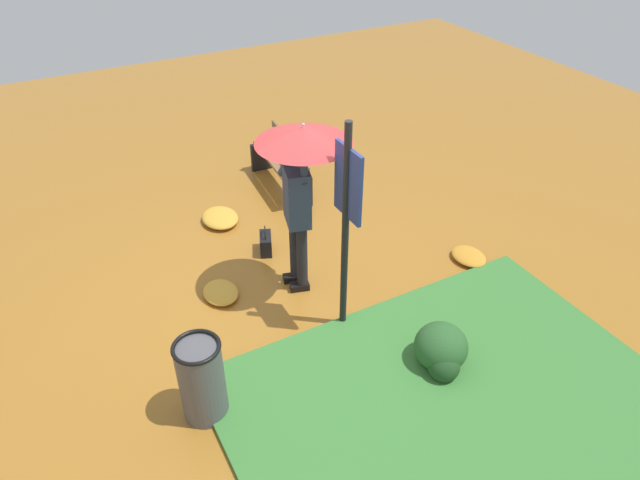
{
  "coord_description": "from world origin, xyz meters",
  "views": [
    {
      "loc": [
        4.43,
        -1.97,
        4.26
      ],
      "look_at": [
        0.15,
        0.32,
        0.85
      ],
      "focal_mm": 32.42,
      "sensor_mm": 36.0,
      "label": 1
    }
  ],
  "objects_px": {
    "person_with_umbrella": "(301,167)",
    "trash_bin": "(202,380)",
    "park_bench": "(282,162)",
    "info_sign_post": "(347,207)",
    "handbag": "(266,243)"
  },
  "relations": [
    {
      "from": "person_with_umbrella",
      "to": "info_sign_post",
      "type": "xyz_separation_m",
      "value": [
        0.72,
        0.11,
        -0.11
      ]
    },
    {
      "from": "info_sign_post",
      "to": "park_bench",
      "type": "height_order",
      "value": "info_sign_post"
    },
    {
      "from": "person_with_umbrella",
      "to": "trash_bin",
      "type": "height_order",
      "value": "person_with_umbrella"
    },
    {
      "from": "park_bench",
      "to": "trash_bin",
      "type": "xyz_separation_m",
      "value": [
        3.36,
        -2.34,
        0.02
      ]
    },
    {
      "from": "handbag",
      "to": "trash_bin",
      "type": "relative_size",
      "value": 0.44
    },
    {
      "from": "info_sign_post",
      "to": "handbag",
      "type": "bearing_deg",
      "value": -172.56
    },
    {
      "from": "trash_bin",
      "to": "park_bench",
      "type": "bearing_deg",
      "value": 145.16
    },
    {
      "from": "info_sign_post",
      "to": "park_bench",
      "type": "xyz_separation_m",
      "value": [
        -2.94,
        0.67,
        -1.04
      ]
    },
    {
      "from": "park_bench",
      "to": "trash_bin",
      "type": "bearing_deg",
      "value": -34.84
    },
    {
      "from": "trash_bin",
      "to": "info_sign_post",
      "type": "bearing_deg",
      "value": 104.2
    },
    {
      "from": "info_sign_post",
      "to": "person_with_umbrella",
      "type": "bearing_deg",
      "value": -171.12
    },
    {
      "from": "park_bench",
      "to": "handbag",
      "type": "bearing_deg",
      "value": -32.63
    },
    {
      "from": "handbag",
      "to": "info_sign_post",
      "type": "bearing_deg",
      "value": 7.44
    },
    {
      "from": "handbag",
      "to": "park_bench",
      "type": "height_order",
      "value": "park_bench"
    },
    {
      "from": "info_sign_post",
      "to": "park_bench",
      "type": "distance_m",
      "value": 3.19
    }
  ]
}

